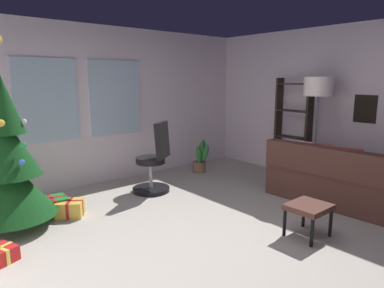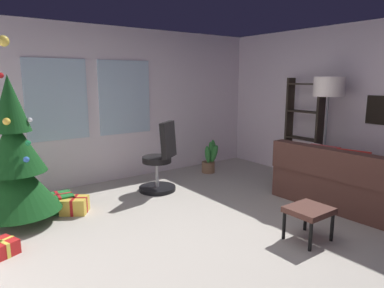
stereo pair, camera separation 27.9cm
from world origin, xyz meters
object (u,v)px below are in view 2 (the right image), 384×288
(office_chair, at_px, (160,164))
(floor_lamp, at_px, (329,92))
(holiday_tree, at_px, (16,164))
(gift_box_red, at_px, (1,248))
(potted_plant, at_px, (211,158))
(gift_box_green, at_px, (58,203))
(bookshelf, at_px, (303,136))
(couch, at_px, (365,185))
(footstool, at_px, (309,212))
(gift_box_gold, at_px, (75,205))

(office_chair, distance_m, floor_lamp, 2.69)
(holiday_tree, relative_size, gift_box_red, 6.47)
(potted_plant, bearing_deg, office_chair, -163.70)
(gift_box_red, height_order, floor_lamp, floor_lamp)
(gift_box_green, bearing_deg, office_chair, -2.79)
(gift_box_green, xyz_separation_m, bookshelf, (3.77, -0.94, 0.64))
(potted_plant, bearing_deg, couch, -77.58)
(footstool, relative_size, gift_box_gold, 1.05)
(couch, height_order, holiday_tree, holiday_tree)
(holiday_tree, height_order, potted_plant, holiday_tree)
(footstool, distance_m, gift_box_green, 3.07)
(footstool, bearing_deg, couch, 5.91)
(holiday_tree, bearing_deg, office_chair, 1.81)
(gift_box_gold, xyz_separation_m, office_chair, (1.35, 0.11, 0.32))
(gift_box_green, bearing_deg, potted_plant, 6.21)
(gift_box_gold, bearing_deg, gift_box_green, 129.60)
(bookshelf, bearing_deg, gift_box_red, 178.83)
(floor_lamp, bearing_deg, holiday_tree, 160.82)
(couch, relative_size, gift_box_gold, 4.79)
(office_chair, bearing_deg, holiday_tree, -178.19)
(gift_box_red, bearing_deg, gift_box_green, 47.56)
(footstool, xyz_separation_m, bookshelf, (1.86, 1.46, 0.44))
(couch, distance_m, bookshelf, 1.45)
(couch, xyz_separation_m, floor_lamp, (0.16, 0.74, 1.20))
(footstool, height_order, potted_plant, potted_plant)
(footstool, relative_size, bookshelf, 0.25)
(gift_box_green, bearing_deg, footstool, -51.49)
(floor_lamp, xyz_separation_m, potted_plant, (-0.72, 1.82, -1.23))
(gift_box_green, relative_size, floor_lamp, 0.21)
(gift_box_gold, distance_m, floor_lamp, 3.86)
(gift_box_gold, xyz_separation_m, bookshelf, (3.62, -0.75, 0.65))
(office_chair, xyz_separation_m, potted_plant, (1.28, 0.38, -0.16))
(gift_box_gold, bearing_deg, gift_box_red, -144.41)
(couch, xyz_separation_m, footstool, (-1.43, -0.15, 0.01))
(gift_box_red, relative_size, potted_plant, 0.57)
(couch, distance_m, potted_plant, 2.62)
(gift_box_red, bearing_deg, office_chair, 18.77)
(couch, distance_m, floor_lamp, 1.41)
(potted_plant, bearing_deg, footstool, -107.84)
(couch, xyz_separation_m, potted_plant, (-0.56, 2.55, -0.04))
(gift_box_gold, distance_m, bookshelf, 3.75)
(office_chair, bearing_deg, couch, -49.74)
(gift_box_green, relative_size, office_chair, 0.34)
(floor_lamp, bearing_deg, gift_box_green, 156.58)
(office_chair, relative_size, floor_lamp, 0.62)
(gift_box_green, distance_m, gift_box_gold, 0.24)
(office_chair, bearing_deg, footstool, -79.94)
(holiday_tree, relative_size, gift_box_green, 5.84)
(couch, bearing_deg, bookshelf, 72.13)
(footstool, bearing_deg, gift_box_gold, 128.42)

